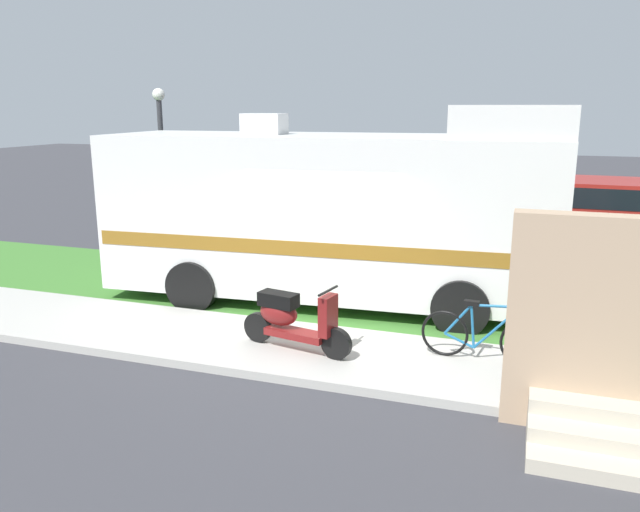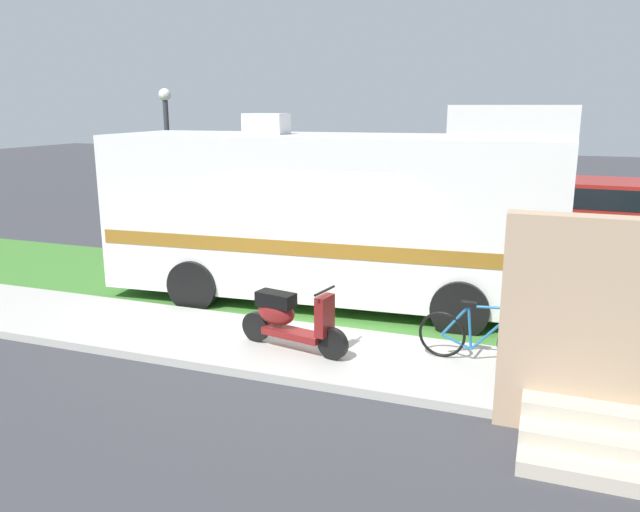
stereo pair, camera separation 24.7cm
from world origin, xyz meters
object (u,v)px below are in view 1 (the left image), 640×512
Objects in this scene: motorhome_rv at (334,212)px; bottle_green at (616,364)px; bicycle at (484,336)px; pickup_truck_near at (573,217)px; street_lamp_post at (162,155)px; scooter at (292,318)px.

motorhome_rv is 33.08× the size of bottle_green.
motorhome_rv is at bearing 156.08° from bottle_green.
pickup_truck_near is (1.43, 7.04, 0.51)m from bicycle.
pickup_truck_near is 6.85m from bottle_green.
street_lamp_post is (-7.72, 4.50, 1.89)m from bicycle.
scooter is at bearing -118.45° from pickup_truck_near.
bicycle is at bearing -38.38° from motorhome_rv.
scooter is at bearing -171.34° from bottle_green.
motorhome_rv is at bearing -131.33° from pickup_truck_near.
bicycle is at bearing 8.99° from scooter.
bottle_green is at bearing 8.66° from scooter.
pickup_truck_near reaches higher than bottle_green.
motorhome_rv is 1.41× the size of pickup_truck_near.
street_lamp_post reaches higher than bicycle.
motorhome_rv is at bearing -24.85° from street_lamp_post.
bicycle is 7.13× the size of bottle_green.
scooter is at bearing -43.80° from street_lamp_post.
street_lamp_post is at bearing -164.51° from pickup_truck_near.
pickup_truck_near is at bearing 61.55° from scooter.
motorhome_rv reaches higher than bottle_green.
scooter is (0.20, -2.63, -1.08)m from motorhome_rv.
street_lamp_post is (-5.12, 4.91, 1.81)m from scooter.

